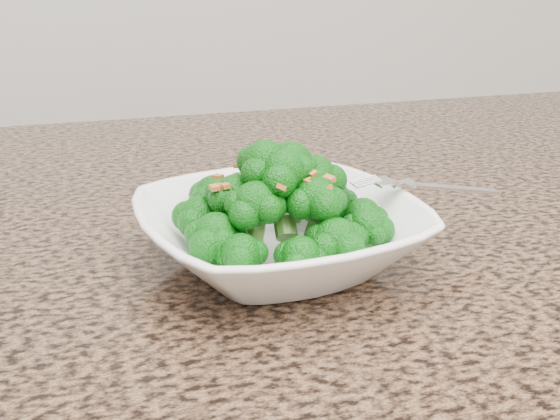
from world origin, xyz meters
name	(u,v)px	position (x,y,z in m)	size (l,w,h in m)	color
granite_counter	(217,253)	(0.00, 0.30, 0.89)	(1.64, 1.04, 0.03)	brown
bowl	(280,235)	(0.04, 0.23, 0.93)	(0.23, 0.23, 0.06)	white
broccoli_pile	(280,162)	(0.04, 0.23, 0.99)	(0.20, 0.20, 0.07)	#0B640C
garlic_topping	(280,116)	(0.04, 0.23, 1.03)	(0.12, 0.12, 0.01)	#C06C2E
fork	(406,183)	(0.15, 0.23, 0.96)	(0.16, 0.03, 0.01)	silver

